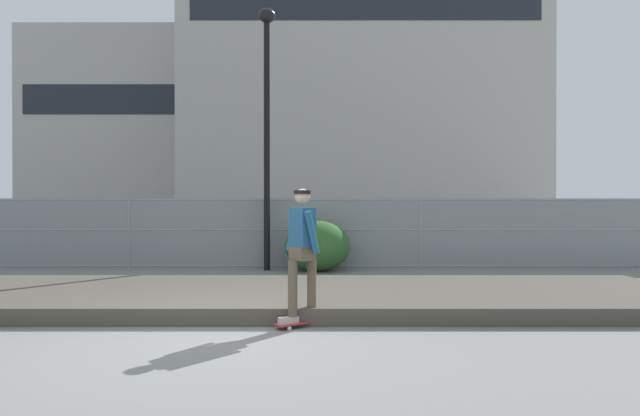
% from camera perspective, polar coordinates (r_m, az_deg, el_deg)
% --- Properties ---
extents(ground_plane, '(120.00, 120.00, 0.00)m').
position_cam_1_polar(ground_plane, '(6.86, -10.19, -13.83)').
color(ground_plane, slate).
extents(gravel_berm, '(14.72, 3.40, 0.25)m').
position_cam_1_polar(gravel_berm, '(8.99, -7.59, -9.61)').
color(gravel_berm, '#4C473F').
rests_on(gravel_berm, ground_plane).
extents(skateboard, '(0.78, 0.61, 0.07)m').
position_cam_1_polar(skateboard, '(7.30, -1.74, -12.50)').
color(skateboard, '#B22D2D').
rests_on(skateboard, ground_plane).
extents(skater, '(0.66, 0.61, 1.83)m').
position_cam_1_polar(skater, '(7.14, -1.74, -4.15)').
color(skater, '#B2ADA8').
rests_on(skater, skateboard).
extents(chain_fence, '(23.20, 0.06, 1.85)m').
position_cam_1_polar(chain_fence, '(13.72, -4.82, -2.77)').
color(chain_fence, gray).
rests_on(chain_fence, ground_plane).
extents(street_lamp, '(0.44, 0.44, 6.71)m').
position_cam_1_polar(street_lamp, '(13.55, -5.66, 11.00)').
color(street_lamp, black).
rests_on(street_lamp, ground_plane).
extents(parked_car_near, '(4.45, 2.04, 1.66)m').
position_cam_1_polar(parked_car_near, '(18.00, -21.25, -2.35)').
color(parked_car_near, '#566B4C').
rests_on(parked_car_near, ground_plane).
extents(parked_car_mid, '(4.53, 2.21, 1.66)m').
position_cam_1_polar(parked_car_mid, '(16.78, -3.33, -2.53)').
color(parked_car_mid, silver).
rests_on(parked_car_mid, ground_plane).
extents(parked_car_far, '(4.55, 2.26, 1.66)m').
position_cam_1_polar(parked_car_far, '(17.44, 15.79, -2.43)').
color(parked_car_far, navy).
rests_on(parked_car_far, ground_plane).
extents(library_building, '(22.10, 14.24, 16.85)m').
position_cam_1_polar(library_building, '(52.51, -16.01, 7.72)').
color(library_building, '#B2AFA8').
rests_on(library_building, ground_plane).
extents(office_block, '(27.23, 14.17, 25.93)m').
position_cam_1_polar(office_block, '(45.41, 4.47, 14.74)').
color(office_block, '#B2AFA8').
rests_on(office_block, ground_plane).
extents(shrub_left, '(1.65, 1.35, 1.27)m').
position_cam_1_polar(shrub_left, '(13.07, -0.04, -4.22)').
color(shrub_left, '#2D5B28').
rests_on(shrub_left, ground_plane).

